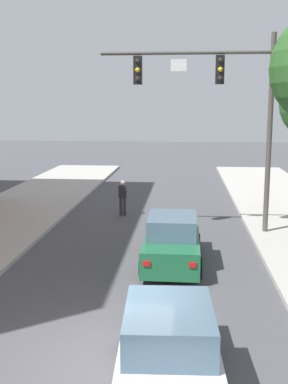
# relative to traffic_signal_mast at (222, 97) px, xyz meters

# --- Properties ---
(ground_plane) EXTENTS (120.00, 120.00, 0.00)m
(ground_plane) POSITION_rel_traffic_signal_mast_xyz_m (-2.76, -9.82, -5.34)
(ground_plane) COLOR #4C4C51
(traffic_signal_mast) EXTENTS (6.53, 0.38, 7.50)m
(traffic_signal_mast) POSITION_rel_traffic_signal_mast_xyz_m (0.00, 0.00, 0.00)
(traffic_signal_mast) COLOR #514C47
(traffic_signal_mast) RESTS_ON sidewalk_right
(car_lead_green) EXTENTS (1.86, 4.25, 1.60)m
(car_lead_green) POSITION_rel_traffic_signal_mast_xyz_m (-1.71, -3.74, -4.62)
(car_lead_green) COLOR #1E663D
(car_lead_green) RESTS_ON ground
(car_following_white) EXTENTS (1.99, 4.31, 1.60)m
(car_following_white) POSITION_rel_traffic_signal_mast_xyz_m (-1.58, -10.60, -4.62)
(car_following_white) COLOR silver
(car_following_white) RESTS_ON ground
(pedestrian_crossing_road) EXTENTS (0.36, 0.22, 1.64)m
(pedestrian_crossing_road) POSITION_rel_traffic_signal_mast_xyz_m (-4.17, 2.81, -4.43)
(pedestrian_crossing_road) COLOR #333338
(pedestrian_crossing_road) RESTS_ON ground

